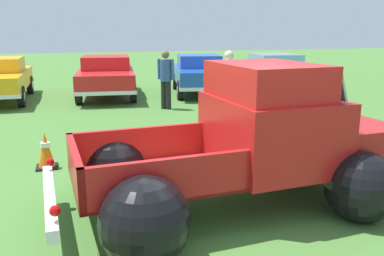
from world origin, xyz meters
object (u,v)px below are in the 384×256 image
at_px(vintage_pickup_truck, 253,150).
at_px(show_car_1, 106,74).
at_px(lane_cone_0, 46,151).
at_px(spectator_0, 229,82).
at_px(spectator_1, 166,76).
at_px(show_car_3, 275,71).
at_px(show_car_2, 199,73).

bearing_deg(vintage_pickup_truck, show_car_1, 92.27).
distance_m(vintage_pickup_truck, lane_cone_0, 3.68).
distance_m(spectator_0, lane_cone_0, 5.05).
bearing_deg(lane_cone_0, show_car_1, 77.31).
bearing_deg(show_car_1, spectator_0, 32.97).
xyz_separation_m(show_car_1, spectator_1, (1.50, -2.96, 0.21)).
relative_size(vintage_pickup_truck, show_car_3, 0.97).
xyz_separation_m(show_car_1, spectator_0, (2.62, -5.18, 0.27)).
height_order(spectator_0, spectator_1, spectator_0).
bearing_deg(spectator_1, vintage_pickup_truck, -144.85).
relative_size(spectator_1, lane_cone_0, 2.77).
xyz_separation_m(spectator_1, lane_cone_0, (-3.22, -4.68, -0.69)).
xyz_separation_m(show_car_3, lane_cone_0, (-8.15, -7.11, -0.48)).
distance_m(show_car_3, spectator_0, 6.01).
bearing_deg(spectator_0, vintage_pickup_truck, -31.86).
xyz_separation_m(show_car_3, spectator_0, (-3.81, -4.65, 0.27)).
bearing_deg(show_car_2, lane_cone_0, -24.06).
height_order(show_car_2, show_car_3, same).
xyz_separation_m(vintage_pickup_truck, lane_cone_0, (-2.80, 2.35, -0.45)).
distance_m(spectator_1, lane_cone_0, 5.72).
distance_m(show_car_2, spectator_1, 3.28).
distance_m(show_car_3, lane_cone_0, 10.82).
relative_size(show_car_2, spectator_1, 2.52).
height_order(vintage_pickup_truck, show_car_1, vintage_pickup_truck).
distance_m(vintage_pickup_truck, spectator_1, 7.04).
bearing_deg(show_car_2, spectator_1, -24.61).
distance_m(show_car_1, spectator_0, 5.82).
height_order(vintage_pickup_truck, lane_cone_0, vintage_pickup_truck).
xyz_separation_m(vintage_pickup_truck, show_car_2, (2.31, 9.70, 0.02)).
distance_m(show_car_2, show_car_3, 3.05).
bearing_deg(show_car_3, vintage_pickup_truck, -23.33).
xyz_separation_m(show_car_2, spectator_1, (-1.90, -2.67, 0.22)).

